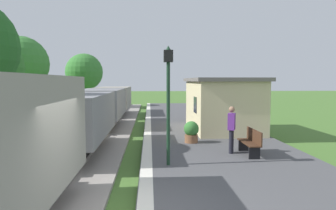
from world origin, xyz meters
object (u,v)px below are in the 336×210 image
station_hut (222,104)px  lamp_post_near (168,83)px  bench_near_hut (251,142)px  tree_field_left (21,64)px  tree_field_distant (84,72)px  potted_planter (191,132)px  freight_train (87,111)px  bench_down_platform (203,113)px  person_waiting (232,128)px

station_hut → lamp_post_near: bearing=-115.8°
bench_near_hut → tree_field_left: size_ratio=0.23×
station_hut → tree_field_distant: size_ratio=1.01×
potted_planter → lamp_post_near: lamp_post_near is taller
tree_field_left → lamp_post_near: bearing=-56.2°
freight_train → bench_down_platform: 8.78m
station_hut → potted_planter: (-2.13, -3.48, -0.93)m
lamp_post_near → bench_near_hut: bearing=20.5°
freight_train → tree_field_distant: (-3.88, 18.02, 2.31)m
person_waiting → lamp_post_near: bearing=53.9°
potted_planter → tree_field_left: size_ratio=0.14×
bench_near_hut → freight_train: bearing=149.3°
potted_planter → tree_field_left: bearing=132.8°
lamp_post_near → tree_field_left: tree_field_left is taller
station_hut → tree_field_left: tree_field_left is taller
freight_train → lamp_post_near: (3.48, -4.97, 1.32)m
person_waiting → bench_near_hut: bearing=176.3°
bench_near_hut → lamp_post_near: bearing=-159.5°
lamp_post_near → station_hut: bearing=64.2°
freight_train → station_hut: station_hut is taller
freight_train → station_hut: (6.80, 1.91, 0.17)m
station_hut → potted_planter: size_ratio=6.33×
station_hut → person_waiting: bearing=-99.7°
freight_train → tree_field_distant: bearing=102.1°
bench_near_hut → lamp_post_near: lamp_post_near is taller
tree_field_left → bench_down_platform: bearing=-22.7°
bench_down_platform → potted_planter: 7.66m
bench_near_hut → lamp_post_near: size_ratio=0.41×
station_hut → tree_field_distant: (-10.68, 16.11, 2.14)m
freight_train → bench_near_hut: freight_train is taller
person_waiting → lamp_post_near: 3.23m
lamp_post_near → freight_train: bearing=125.0°
person_waiting → station_hut: bearing=-76.8°
bench_near_hut → bench_down_platform: size_ratio=1.00×
station_hut → tree_field_left: size_ratio=0.88×
station_hut → bench_down_platform: (-0.31, 3.96, -0.93)m
bench_down_platform → lamp_post_near: size_ratio=0.41×
tree_field_left → tree_field_distant: 7.32m
bench_down_platform → lamp_post_near: (-3.01, -10.85, 2.08)m
lamp_post_near → tree_field_left: size_ratio=0.56×
person_waiting → potted_planter: (-1.20, 1.97, -0.46)m
station_hut → tree_field_left: 17.83m
station_hut → lamp_post_near: size_ratio=1.57×
freight_train → tree_field_left: (-7.77, 11.84, 2.83)m
person_waiting → tree_field_distant: tree_field_distant is taller
person_waiting → tree_field_left: size_ratio=0.26×
potted_planter → tree_field_distant: size_ratio=0.16×
bench_near_hut → bench_down_platform: bearing=90.0°
freight_train → bench_near_hut: bearing=-30.7°
bench_down_platform → person_waiting: bearing=-93.8°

